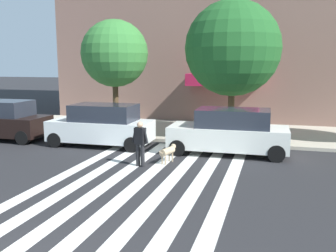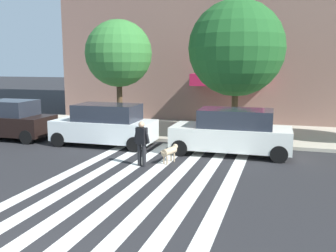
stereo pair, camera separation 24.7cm
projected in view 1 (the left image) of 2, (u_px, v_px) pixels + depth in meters
ground_plane at (127, 181)px, 11.95m from camera, size 160.00×160.00×0.00m
sidewalk_far at (190, 131)px, 20.48m from camera, size 80.00×6.00×0.15m
crosswalk_stripes at (141, 182)px, 11.83m from camera, size 5.85×11.41×0.01m
parked_car_near_curb at (5, 121)px, 18.35m from camera, size 4.30×2.11×1.91m
parked_car_behind_first at (102, 125)px, 16.94m from camera, size 4.62×2.06×1.88m
parked_car_third_in_line at (229, 132)px, 15.39m from camera, size 4.84×2.10×1.86m
street_tree_nearest at (115, 54)px, 19.19m from camera, size 3.42×3.42×5.76m
street_tree_middle at (233, 48)px, 17.56m from camera, size 4.49×4.49×6.48m
pedestrian_dog_walker at (140, 141)px, 13.48m from camera, size 0.70×0.33×1.64m
dog_on_leash at (168, 151)px, 14.06m from camera, size 0.45×1.13×0.65m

